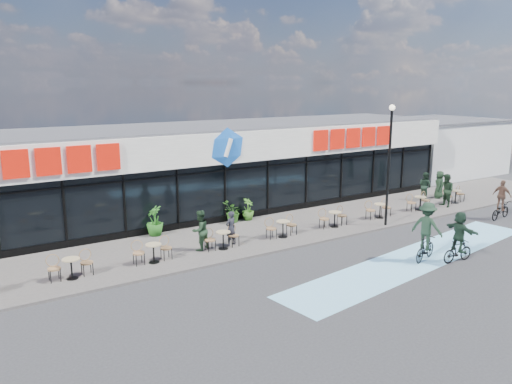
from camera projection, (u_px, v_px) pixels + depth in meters
ground at (314, 266)px, 18.91m from camera, size 120.00×120.00×0.00m
sidewalk at (252, 235)px, 22.61m from camera, size 44.00×5.00×0.10m
bike_lane at (417, 258)px, 19.75m from camera, size 14.17×4.13×0.01m
building at (198, 168)px, 26.61m from camera, size 30.60×6.57×4.75m
neighbour_building at (434, 146)px, 38.24m from camera, size 9.20×7.20×4.11m
lamp_post at (389, 156)px, 23.30m from camera, size 0.28×0.28×5.73m
bistro_set_1 at (71, 266)px, 17.41m from camera, size 1.54×0.62×0.90m
bistro_set_2 at (153, 250)px, 18.98m from camera, size 1.54×0.62×0.90m
bistro_set_3 at (222, 238)px, 20.54m from camera, size 1.54×0.62×0.90m
bistro_set_4 at (282, 227)px, 22.11m from camera, size 1.54×0.62×0.90m
bistro_set_5 at (333, 217)px, 23.68m from camera, size 1.54×0.62×0.90m
bistro_set_6 at (379, 209)px, 25.24m from camera, size 1.54×0.62×0.90m
bistro_set_7 at (419, 201)px, 26.81m from camera, size 1.54×0.62×0.90m
bistro_set_8 at (454, 195)px, 28.38m from camera, size 1.54×0.62×0.90m
potted_plant_left at (155, 221)px, 22.27m from camera, size 0.77×0.77×1.35m
potted_plant_mid at (248, 209)px, 24.81m from camera, size 0.84×0.84×1.08m
potted_plant_right at (233, 212)px, 24.34m from camera, size 1.24×1.19×1.06m
patron_left at (231, 228)px, 20.90m from camera, size 0.61×0.49×1.47m
patron_right at (200, 230)px, 20.27m from camera, size 0.97×0.85×1.66m
pedestrian_a at (446, 191)px, 27.38m from camera, size 0.87×1.02×1.83m
pedestrian_b at (425, 186)px, 29.08m from camera, size 0.67×0.84×1.64m
pedestrian_c at (439, 184)px, 29.48m from camera, size 0.94×0.91×1.63m
cyclist_a at (459, 238)px, 19.14m from camera, size 1.50×1.49×2.02m
cyclist_b at (501, 205)px, 25.28m from camera, size 1.78×0.96×2.02m
cyclist_c at (426, 233)px, 19.28m from camera, size 1.68×1.36×2.33m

